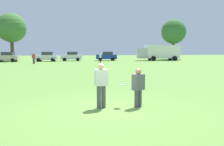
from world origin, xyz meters
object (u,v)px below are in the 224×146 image
traffic_cone (138,78)px  bystander_far_jogger (34,58)px  parked_car_center (47,57)px  parked_car_near_right (107,56)px  parked_car_mid_left (7,57)px  parked_car_mid_right (72,56)px  player_thrower (101,83)px  player_defender (138,86)px  box_truck (159,52)px  bystander_sideline_watcher (100,57)px  frisbee (123,85)px

traffic_cone → bystander_far_jogger: 24.69m
parked_car_center → parked_car_near_right: bearing=5.2°
parked_car_mid_left → parked_car_mid_right: 11.81m
traffic_cone → player_thrower: bearing=-117.2°
player_defender → traffic_cone: size_ratio=3.11×
player_thrower → parked_car_center: parked_car_center is taller
parked_car_center → traffic_cone: bearing=-73.3°
traffic_cone → box_truck: bearing=65.3°
parked_car_center → parked_car_mid_right: 4.87m
player_thrower → bystander_sideline_watcher: player_thrower is taller
frisbee → parked_car_mid_right: (-1.60, 37.99, 0.07)m
frisbee → traffic_cone: frisbee is taller
frisbee → bystander_far_jogger: bystander_far_jogger is taller
parked_car_mid_right → box_truck: size_ratio=0.50×
parked_car_center → bystander_sideline_watcher: 11.07m
parked_car_mid_left → parked_car_center: bearing=4.8°
traffic_cone → bystander_sideline_watcher: 24.69m
player_thrower → box_truck: (17.08, 36.32, 0.79)m
frisbee → traffic_cone: (2.69, 6.81, -0.62)m
box_truck → bystander_sideline_watcher: 13.78m
frisbee → box_truck: 39.73m
traffic_cone → parked_car_mid_right: 31.48m
frisbee → parked_car_mid_right: bearing=92.4°
parked_car_mid_right → traffic_cone: bearing=-82.2°
parked_car_center → bystander_sideline_watcher: size_ratio=2.72×
player_defender → bystander_sideline_watcher: 31.77m
parked_car_mid_left → parked_car_near_right: bearing=5.0°
bystander_sideline_watcher → bystander_far_jogger: 11.14m
player_defender → parked_car_mid_left: 39.00m
box_truck → parked_car_center: bearing=178.4°
traffic_cone → parked_car_center: (-9.03, 30.05, 0.69)m
player_thrower → parked_car_near_right: parked_car_near_right is taller
player_thrower → box_truck: bearing=64.8°
player_defender → parked_car_mid_left: (-13.86, 36.45, 0.10)m
frisbee → player_thrower: bearing=-175.1°
bystander_sideline_watcher → bystander_far_jogger: bystander_far_jogger is taller
parked_car_near_right → frisbee: bearing=-98.2°
bystander_far_jogger → parked_car_mid_right: bearing=55.6°
player_defender → bystander_far_jogger: bystander_far_jogger is taller
frisbee → traffic_cone: bearing=68.4°
player_defender → frisbee: size_ratio=5.48×
parked_car_near_right → box_truck: box_truck is taller
parked_car_mid_left → bystander_far_jogger: (5.71, -7.03, 0.04)m
parked_car_mid_left → parked_car_near_right: same height
parked_car_center → frisbee: bearing=-80.3°
parked_car_center → bystander_far_jogger: bearing=-99.3°
frisbee → parked_car_near_right: (5.50, 37.94, 0.07)m
player_defender → bystander_sideline_watcher: size_ratio=0.94×
traffic_cone → parked_car_center: size_ratio=0.11×
player_defender → frisbee: bearing=163.5°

